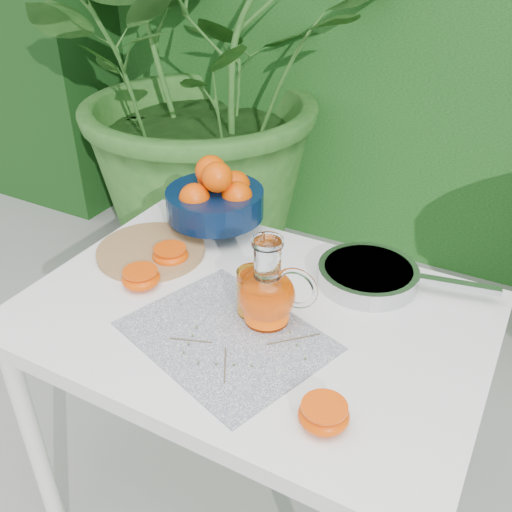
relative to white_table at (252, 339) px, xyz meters
The scene contains 11 objects.
ground 0.67m from the white_table, 169.27° to the right, with size 60.00×60.00×0.00m, color #A2A19B.
potted_plant_left 1.59m from the white_table, 125.38° to the left, with size 1.80×1.80×1.80m, color #275E20.
white_table is the anchor object (origin of this frame).
placemat 0.13m from the white_table, 92.08° to the right, with size 0.39×0.31×0.00m, color #0B183F.
cutting_board 0.36m from the white_table, 166.08° to the left, with size 0.27×0.27×0.02m, color #916141.
fruit_bowl 0.42m from the white_table, 133.29° to the left, with size 0.34×0.34×0.21m.
juice_pitcher 0.16m from the white_table, 17.96° to the right, with size 0.17×0.13×0.20m.
juice_tumbler 0.14m from the white_table, 35.79° to the right, with size 0.09×0.09×0.10m.
saute_pan 0.31m from the white_table, 49.86° to the left, with size 0.42×0.27×0.04m.
orange_halves 0.15m from the white_table, 146.64° to the right, with size 0.64×0.40×0.04m.
thyme_sprigs 0.16m from the white_table, 72.09° to the right, with size 0.27×0.22×0.01m.
Camera 1 is at (0.56, -0.86, 1.51)m, focal length 40.00 mm.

